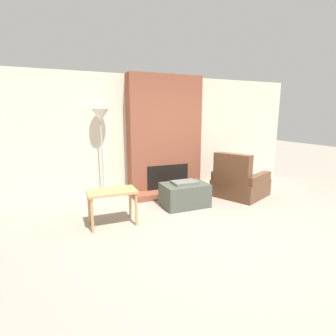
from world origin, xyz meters
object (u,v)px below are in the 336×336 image
at_px(ottoman, 185,194).
at_px(side_table, 112,196).
at_px(floor_lamp_left, 100,120).
at_px(armchair, 238,184).

bearing_deg(ottoman, side_table, -166.77).
bearing_deg(side_table, ottoman, 13.23).
relative_size(ottoman, floor_lamp_left, 0.46).
height_order(side_table, floor_lamp_left, floor_lamp_left).
bearing_deg(side_table, armchair, 8.86).
distance_m(armchair, floor_lamp_left, 3.20).
height_order(armchair, floor_lamp_left, floor_lamp_left).
xyz_separation_m(ottoman, side_table, (-1.47, -0.35, 0.26)).
distance_m(ottoman, armchair, 1.36).
xyz_separation_m(armchair, side_table, (-2.83, -0.44, 0.22)).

